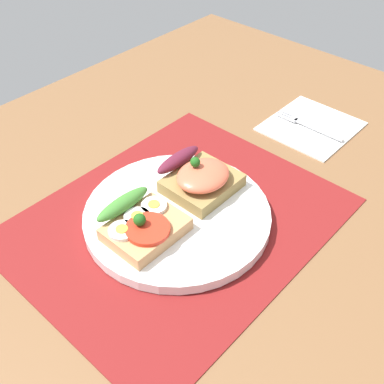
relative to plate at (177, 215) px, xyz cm
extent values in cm
cube|color=brown|center=(0.00, 0.00, -2.66)|extent=(120.00, 90.00, 3.20)
cube|color=maroon|center=(0.00, 0.00, -0.91)|extent=(42.66, 34.63, 0.30)
cylinder|color=white|center=(0.00, 0.00, 0.00)|extent=(25.37, 25.37, 1.51)
cube|color=tan|center=(-5.76, -0.11, 1.68)|extent=(9.63, 7.62, 1.86)
cylinder|color=red|center=(-6.35, -1.09, 2.91)|extent=(5.62, 5.62, 0.60)
ellipsoid|color=#3F802F|center=(-5.76, 4.10, 3.51)|extent=(8.48, 2.20, 1.80)
sphere|color=#1E5919|center=(-6.60, -0.11, 4.01)|extent=(1.60, 1.60, 1.60)
cylinder|color=white|center=(-8.65, 1.10, 2.86)|extent=(3.40, 3.40, 0.50)
cylinder|color=yellow|center=(-8.65, 1.10, 3.19)|extent=(1.53, 1.53, 0.16)
cylinder|color=white|center=(-5.76, 1.47, 2.86)|extent=(3.40, 3.40, 0.50)
cylinder|color=yellow|center=(-5.76, 1.47, 3.19)|extent=(1.53, 1.53, 0.16)
cylinder|color=white|center=(-2.87, 1.38, 2.86)|extent=(3.40, 3.40, 0.50)
cylinder|color=yellow|center=(-2.87, 1.38, 3.19)|extent=(1.53, 1.53, 0.16)
cube|color=olive|center=(5.76, 0.59, 1.72)|extent=(9.62, 8.36, 1.93)
ellipsoid|color=#E86244|center=(5.25, 0.17, 3.83)|extent=(7.89, 6.69, 2.28)
ellipsoid|color=maroon|center=(5.76, 5.17, 3.59)|extent=(8.18, 2.20, 1.80)
sphere|color=#1E5919|center=(4.96, 1.19, 5.67)|extent=(1.40, 1.40, 1.40)
cube|color=white|center=(32.30, -1.37, -0.76)|extent=(14.95, 13.80, 0.60)
cube|color=#B7B7BC|center=(31.42, -3.24, -0.30)|extent=(0.80, 9.35, 0.32)
cube|color=#B7B7BC|center=(31.42, 1.63, -0.30)|extent=(1.50, 1.20, 0.32)
cube|color=#B7B7BC|center=(30.77, 3.63, -0.30)|extent=(0.32, 2.80, 0.32)
cube|color=#B7B7BC|center=(31.42, 3.63, -0.30)|extent=(0.32, 2.80, 0.32)
cube|color=#B7B7BC|center=(32.07, 3.63, -0.30)|extent=(0.32, 2.80, 0.32)
camera|label=1|loc=(-32.94, -32.58, 45.18)|focal=44.46mm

